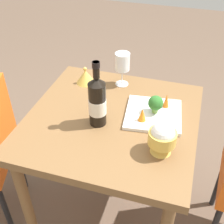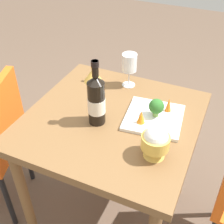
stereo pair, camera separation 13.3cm
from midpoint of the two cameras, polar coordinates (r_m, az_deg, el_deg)
name	(u,v)px [view 1 (the left image)]	position (r m, az deg, el deg)	size (l,w,h in m)	color
ground_plane	(112,213)	(1.91, -2.10, -19.05)	(8.00, 8.00, 0.00)	brown
dining_table	(112,135)	(1.42, -2.69, -4.52)	(0.77, 0.77, 0.75)	brown
wine_bottle	(97,101)	(1.25, -5.90, 1.98)	(0.08, 0.08, 0.30)	black
wine_glass	(122,63)	(1.51, -0.53, 9.44)	(0.08, 0.08, 0.18)	white
rice_bowl	(162,138)	(1.14, 6.40, -5.06)	(0.11, 0.11, 0.14)	gold
rice_bowl_lid	(86,76)	(1.58, -7.54, 6.75)	(0.10, 0.10, 0.09)	gold
serving_plate	(153,114)	(1.35, 5.22, -0.55)	(0.28, 0.28, 0.02)	white
broccoli_floret	(156,103)	(1.32, 5.59, 1.56)	(0.07, 0.07, 0.09)	#729E4C
carrot_garnish_left	(142,114)	(1.29, 2.93, -0.58)	(0.04, 0.04, 0.06)	orange
carrot_garnish_right	(166,101)	(1.37, 7.74, 2.09)	(0.03, 0.03, 0.07)	orange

